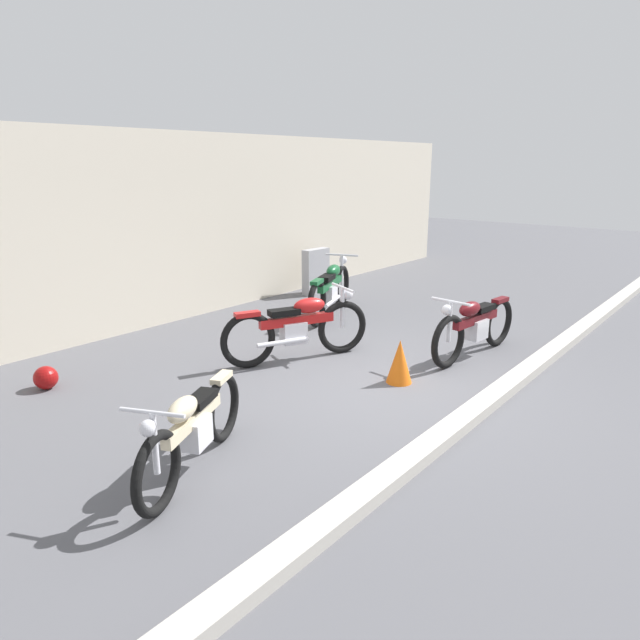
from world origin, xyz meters
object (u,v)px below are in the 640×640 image
object	(u,v)px
motorcycle_red	(298,327)
stone_marker	(316,271)
motorcycle_maroon	(474,326)
traffic_cone	(400,361)
motorcycle_green	(330,289)
motorcycle_cream	(192,429)
helmet	(46,378)

from	to	relation	value
motorcycle_red	stone_marker	bearing A→B (deg)	60.82
motorcycle_red	motorcycle_maroon	xyz separation A→B (m)	(1.66, -1.81, -0.02)
traffic_cone	motorcycle_green	size ratio (longest dim) A/B	0.26
stone_marker	motorcycle_red	xyz separation A→B (m)	(-3.35, -2.45, 0.00)
stone_marker	motorcycle_red	size ratio (longest dim) A/B	0.46
motorcycle_cream	stone_marker	bearing A→B (deg)	-173.94
stone_marker	traffic_cone	bearing A→B (deg)	-128.76
helmet	motorcycle_red	world-z (taller)	motorcycle_red
motorcycle_cream	motorcycle_red	xyz separation A→B (m)	(2.81, 1.25, 0.05)
traffic_cone	motorcycle_red	world-z (taller)	motorcycle_red
motorcycle_maroon	helmet	bearing A→B (deg)	-32.46
motorcycle_green	motorcycle_red	bearing A→B (deg)	-173.24
helmet	traffic_cone	bearing A→B (deg)	-48.05
stone_marker	motorcycle_maroon	bearing A→B (deg)	-111.59
stone_marker	motorcycle_red	bearing A→B (deg)	-143.79
traffic_cone	motorcycle_cream	bearing A→B (deg)	174.68
motorcycle_cream	motorcycle_green	size ratio (longest dim) A/B	0.83
motorcycle_red	motorcycle_maroon	distance (m)	2.45
stone_marker	helmet	bearing A→B (deg)	-172.66
stone_marker	motorcycle_green	size ratio (longest dim) A/B	0.44
motorcycle_red	motorcycle_maroon	world-z (taller)	motorcycle_red
traffic_cone	motorcycle_maroon	xyz separation A→B (m)	(1.50, -0.28, 0.17)
motorcycle_cream	motorcycle_green	bearing A→B (deg)	-179.39
motorcycle_red	motorcycle_maroon	bearing A→B (deg)	-22.82
helmet	motorcycle_green	distance (m)	4.89
traffic_cone	motorcycle_green	distance (m)	3.30
helmet	motorcycle_cream	bearing A→B (deg)	-91.93
motorcycle_maroon	motorcycle_green	distance (m)	2.96
helmet	motorcycle_maroon	world-z (taller)	motorcycle_maroon
helmet	traffic_cone	size ratio (longest dim) A/B	0.52
helmet	motorcycle_red	distance (m)	3.20
stone_marker	helmet	distance (m)	6.12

